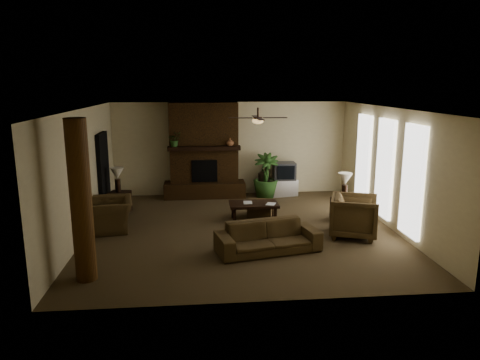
{
  "coord_description": "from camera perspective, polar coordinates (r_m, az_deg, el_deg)",
  "views": [
    {
      "loc": [
        -0.97,
        -9.82,
        3.35
      ],
      "look_at": [
        0.0,
        0.4,
        1.1
      ],
      "focal_mm": 33.24,
      "sensor_mm": 36.0,
      "label": 1
    }
  ],
  "objects": [
    {
      "name": "book_b",
      "position": [
        10.91,
        3.43,
        -2.39
      ],
      "size": [
        0.21,
        0.1,
        0.29
      ],
      "primitive_type": "imported",
      "rotation": [
        0.0,
        0.0,
        -0.39
      ],
      "color": "#999999",
      "rests_on": "coffee_table"
    },
    {
      "name": "tv",
      "position": [
        13.41,
        5.69,
        1.16
      ],
      "size": [
        0.65,
        0.53,
        0.52
      ],
      "color": "#39393C",
      "rests_on": "tv_stand"
    },
    {
      "name": "tv_stand",
      "position": [
        13.53,
        5.44,
        -0.94
      ],
      "size": [
        0.93,
        0.66,
        0.5
      ],
      "primitive_type": "cube",
      "rotation": [
        0.0,
        0.0,
        0.2
      ],
      "color": "silver",
      "rests_on": "ground"
    },
    {
      "name": "floor_plant",
      "position": [
        13.23,
        3.33,
        -0.68
      ],
      "size": [
        0.8,
        1.35,
        0.74
      ],
      "primitive_type": "imported",
      "rotation": [
        0.0,
        0.0,
        -0.05
      ],
      "color": "#2D5321",
      "rests_on": "ground"
    },
    {
      "name": "book_a",
      "position": [
        10.98,
        0.44,
        -2.28
      ],
      "size": [
        0.22,
        0.04,
        0.29
      ],
      "primitive_type": "imported",
      "rotation": [
        0.0,
        0.0,
        -0.07
      ],
      "color": "#999999",
      "rests_on": "coffee_table"
    },
    {
      "name": "lamp_right",
      "position": [
        11.16,
        13.33,
        -0.12
      ],
      "size": [
        0.41,
        0.41,
        0.65
      ],
      "color": "black",
      "rests_on": "side_table_right"
    },
    {
      "name": "log_column",
      "position": [
        7.92,
        -19.73,
        -2.63
      ],
      "size": [
        0.36,
        0.36,
        2.8
      ],
      "primitive_type": "cylinder",
      "color": "#573515",
      "rests_on": "ground"
    },
    {
      "name": "side_table_right",
      "position": [
        11.36,
        13.07,
        -3.68
      ],
      "size": [
        0.53,
        0.53,
        0.55
      ],
      "primitive_type": "cube",
      "rotation": [
        0.0,
        0.0,
        0.06
      ],
      "color": "black",
      "rests_on": "ground"
    },
    {
      "name": "ottoman",
      "position": [
        11.4,
        2.64,
        -3.69
      ],
      "size": [
        0.74,
        0.74,
        0.4
      ],
      "primitive_type": "cube",
      "rotation": [
        0.0,
        0.0,
        -0.28
      ],
      "color": "#4E3C21",
      "rests_on": "ground"
    },
    {
      "name": "sofa",
      "position": [
        9.02,
        3.61,
        -6.71
      ],
      "size": [
        2.16,
        1.03,
        0.81
      ],
      "primitive_type": "imported",
      "rotation": [
        0.0,
        0.0,
        0.21
      ],
      "color": "#4E3C21",
      "rests_on": "ground"
    },
    {
      "name": "fireplace",
      "position": [
        13.23,
        -4.62,
        2.77
      ],
      "size": [
        2.4,
        0.7,
        2.8
      ],
      "color": "#442912",
      "rests_on": "ground"
    },
    {
      "name": "mantel_plant",
      "position": [
        12.88,
        -8.39,
        4.98
      ],
      "size": [
        0.48,
        0.51,
        0.33
      ],
      "primitive_type": "imported",
      "rotation": [
        0.0,
        0.0,
        0.28
      ],
      "color": "#2D5321",
      "rests_on": "fireplace"
    },
    {
      "name": "ceiling_fan",
      "position": [
        10.25,
        2.3,
        7.76
      ],
      "size": [
        1.35,
        1.35,
        0.37
      ],
      "color": "black",
      "rests_on": "ceiling"
    },
    {
      "name": "windows",
      "position": [
        11.13,
        18.08,
        1.4
      ],
      "size": [
        0.08,
        3.65,
        2.35
      ],
      "color": "white",
      "rests_on": "ground"
    },
    {
      "name": "doorway",
      "position": [
        12.1,
        -17.1,
        0.85
      ],
      "size": [
        0.1,
        1.0,
        2.1
      ],
      "primitive_type": "cube",
      "color": "black",
      "rests_on": "ground"
    },
    {
      "name": "lamp_left",
      "position": [
        11.98,
        -15.48,
        0.6
      ],
      "size": [
        0.45,
        0.45,
        0.65
      ],
      "color": "black",
      "rests_on": "side_table_left"
    },
    {
      "name": "armchair_right",
      "position": [
        10.17,
        14.44,
        -4.28
      ],
      "size": [
        1.2,
        1.24,
        1.01
      ],
      "primitive_type": "imported",
      "rotation": [
        0.0,
        0.0,
        1.23
      ],
      "color": "#4E3C21",
      "rests_on": "ground"
    },
    {
      "name": "coffee_table",
      "position": [
        11.06,
        1.77,
        -3.26
      ],
      "size": [
        1.2,
        0.7,
        0.43
      ],
      "color": "black",
      "rests_on": "ground"
    },
    {
      "name": "room_shell",
      "position": [
        10.06,
        0.22,
        1.18
      ],
      "size": [
        7.0,
        7.0,
        7.0
      ],
      "color": "brown",
      "rests_on": "ground"
    },
    {
      "name": "side_table_left",
      "position": [
        12.13,
        -15.19,
        -2.76
      ],
      "size": [
        0.59,
        0.59,
        0.55
      ],
      "primitive_type": "cube",
      "rotation": [
        0.0,
        0.0,
        -0.2
      ],
      "color": "black",
      "rests_on": "ground"
    },
    {
      "name": "mantel_vase",
      "position": [
        12.92,
        -1.28,
        4.89
      ],
      "size": [
        0.27,
        0.28,
        0.22
      ],
      "primitive_type": "imported",
      "rotation": [
        0.0,
        0.0,
        -0.25
      ],
      "color": "brown",
      "rests_on": "fireplace"
    },
    {
      "name": "armchair_left",
      "position": [
        10.72,
        -16.28,
        -3.63
      ],
      "size": [
        0.9,
        1.22,
        0.98
      ],
      "primitive_type": "imported",
      "rotation": [
        0.0,
        0.0,
        -1.41
      ],
      "color": "#4E3C21",
      "rests_on": "ground"
    },
    {
      "name": "floor_vase",
      "position": [
        13.39,
        3.07,
        -0.24
      ],
      "size": [
        0.34,
        0.34,
        0.77
      ],
      "color": "black",
      "rests_on": "ground"
    }
  ]
}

